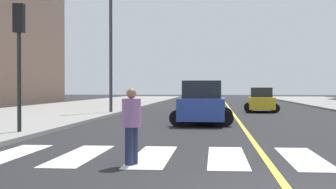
# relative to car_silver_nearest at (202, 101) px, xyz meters

# --- Properties ---
(sidewalk_kerb_west) EXTENTS (10.00, 120.00, 0.15)m
(sidewalk_kerb_west) POSITION_rel_car_silver_nearest_xyz_m (-10.23, -2.54, -0.79)
(sidewalk_kerb_west) COLOR gray
(sidewalk_kerb_west) RESTS_ON ground
(crosswalk_paint) EXTENTS (13.50, 4.00, 0.01)m
(crosswalk_paint) POSITION_rel_car_silver_nearest_xyz_m (1.97, -18.54, -0.86)
(crosswalk_paint) COLOR silver
(crosswalk_paint) RESTS_ON ground
(lane_divider_paint) EXTENTS (0.16, 80.00, 0.01)m
(lane_divider_paint) POSITION_rel_car_silver_nearest_xyz_m (1.97, 17.46, -0.86)
(lane_divider_paint) COLOR yellow
(lane_divider_paint) RESTS_ON ground
(car_silver_nearest) EXTENTS (2.66, 4.19, 1.85)m
(car_silver_nearest) POSITION_rel_car_silver_nearest_xyz_m (0.00, 0.00, 0.00)
(car_silver_nearest) COLOR #B7B7BC
(car_silver_nearest) RESTS_ON ground
(car_yellow_second) EXTENTS (2.48, 3.86, 1.69)m
(car_yellow_second) POSITION_rel_car_silver_nearest_xyz_m (4.00, 4.34, -0.08)
(car_yellow_second) COLOR gold
(car_yellow_second) RESTS_ON ground
(car_blue_third) EXTENTS (2.85, 4.50, 1.99)m
(car_blue_third) POSITION_rel_car_silver_nearest_xyz_m (0.24, -7.77, 0.06)
(car_blue_third) COLOR #2D479E
(car_blue_third) RESTS_ON ground
(traffic_light_far_corner) EXTENTS (0.36, 0.41, 4.44)m
(traffic_light_far_corner) POSITION_rel_car_silver_nearest_xyz_m (-5.98, -13.83, 2.42)
(traffic_light_far_corner) COLOR black
(traffic_light_far_corner) RESTS_ON sidewalk_kerb_west
(pedestrian_crossing) EXTENTS (0.41, 0.41, 1.66)m
(pedestrian_crossing) POSITION_rel_car_silver_nearest_xyz_m (-1.02, -19.91, 0.05)
(pedestrian_crossing) COLOR #232847
(pedestrian_crossing) RESTS_ON ground
(street_lamp) EXTENTS (0.44, 0.44, 7.83)m
(street_lamp) POSITION_rel_car_silver_nearest_xyz_m (-5.75, 0.36, 3.88)
(street_lamp) COLOR #38383D
(street_lamp) RESTS_ON sidewalk_kerb_west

